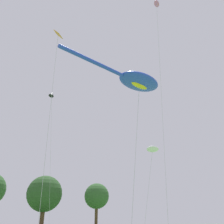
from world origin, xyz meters
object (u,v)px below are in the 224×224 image
(small_kite_delta_white, at_px, (157,7))
(small_kite_bird_shape, at_px, (57,45))
(tree_shrub_far, at_px, (45,194))
(big_show_kite, at_px, (137,81))
(small_kite_diamond_red, at_px, (52,95))
(small_kite_stunt_black, at_px, (153,149))
(tree_broad_distant, at_px, (97,196))

(small_kite_delta_white, relative_size, small_kite_bird_shape, 1.44)
(tree_shrub_far, bearing_deg, small_kite_delta_white, -79.54)
(big_show_kite, relative_size, tree_shrub_far, 1.36)
(big_show_kite, distance_m, small_kite_bird_shape, 9.05)
(small_kite_delta_white, xyz_separation_m, tree_shrub_far, (-7.66, 41.47, -14.68))
(big_show_kite, bearing_deg, tree_shrub_far, 76.21)
(small_kite_diamond_red, bearing_deg, small_kite_stunt_black, -0.29)
(big_show_kite, relative_size, small_kite_bird_shape, 0.96)
(big_show_kite, distance_m, small_kite_diamond_red, 13.73)
(small_kite_diamond_red, xyz_separation_m, tree_broad_distant, (13.04, 27.18, -10.37))
(big_show_kite, relative_size, small_kite_stunt_black, 1.83)
(big_show_kite, height_order, small_kite_stunt_black, big_show_kite)
(small_kite_bird_shape, bearing_deg, small_kite_diamond_red, 117.48)
(big_show_kite, bearing_deg, small_kite_bird_shape, -177.88)
(tree_shrub_far, height_order, tree_broad_distant, tree_shrub_far)
(small_kite_diamond_red, relative_size, tree_shrub_far, 1.62)
(small_kite_bird_shape, bearing_deg, small_kite_stunt_black, 54.38)
(small_kite_diamond_red, distance_m, tree_broad_distant, 31.88)
(big_show_kite, xyz_separation_m, small_kite_diamond_red, (-7.78, 10.97, 2.79))
(small_kite_diamond_red, distance_m, tree_shrub_far, 29.41)
(small_kite_stunt_black, distance_m, tree_broad_distant, 37.55)
(small_kite_delta_white, bearing_deg, tree_shrub_far, -137.54)
(small_kite_stunt_black, xyz_separation_m, tree_broad_distant, (3.66, 37.36, -0.92))
(tree_broad_distant, bearing_deg, tree_shrub_far, 178.06)
(small_kite_delta_white, distance_m, tree_shrub_far, 44.65)
(small_kite_delta_white, bearing_deg, tree_broad_distant, -153.46)
(small_kite_delta_white, relative_size, tree_shrub_far, 2.06)
(small_kite_delta_white, height_order, tree_shrub_far, small_kite_delta_white)
(small_kite_delta_white, relative_size, small_kite_diamond_red, 1.27)
(tree_shrub_far, xyz_separation_m, tree_broad_distant, (11.58, -0.39, -0.24))
(small_kite_bird_shape, relative_size, small_kite_diamond_red, 0.88)
(small_kite_bird_shape, bearing_deg, tree_shrub_far, 116.52)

